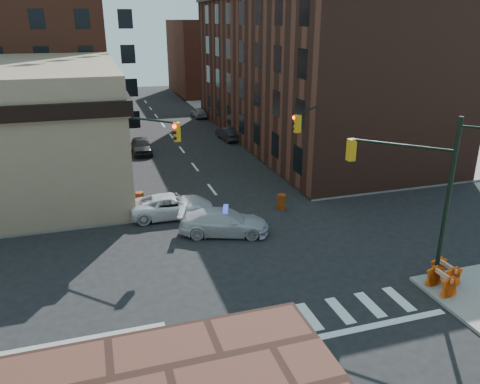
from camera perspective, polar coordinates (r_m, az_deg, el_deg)
ground at (r=26.30m, az=1.99°, el=-6.79°), size 140.00×140.00×0.00m
sidewalk_ne at (r=64.03m, az=11.87°, el=9.12°), size 34.00×54.50×0.15m
commercial_row_ne at (r=49.47m, az=7.85°, el=14.31°), size 14.00×34.00×14.00m
filler_nw at (r=84.55m, az=-23.93°, el=15.91°), size 20.00×18.00×16.00m
filler_ne at (r=83.22m, az=-2.27°, el=16.11°), size 16.00×16.00×12.00m
signal_pole_se at (r=22.84m, az=21.38°, el=0.06°), size 5.40×5.27×8.00m
signal_pole_nw at (r=28.51m, az=-12.76°, el=4.25°), size 3.58×3.67×8.00m
signal_pole_ne at (r=31.59m, az=8.91°, el=6.05°), size 3.67×3.58×8.00m
tree_ne_near at (r=51.18m, az=0.28°, el=10.72°), size 3.00×3.00×4.85m
tree_ne_far at (r=58.75m, az=-2.15°, el=11.94°), size 3.00×3.00×4.85m
police_car at (r=27.61m, az=-1.96°, el=-3.67°), size 5.67×3.70×1.53m
pickup at (r=30.36m, az=-8.32°, el=-1.66°), size 5.43×2.74×1.47m
parked_car_wnear at (r=45.55m, az=-11.93°, el=5.55°), size 1.82×4.39×1.49m
parked_car_wfar at (r=54.48m, az=-14.71°, el=7.62°), size 1.82×4.18×1.34m
parked_car_wdeep at (r=68.13m, az=-14.00°, el=10.10°), size 2.05×4.59×1.31m
parked_car_enear at (r=49.78m, az=-1.42°, el=7.16°), size 1.93×4.34×1.39m
parked_car_efar at (r=61.91m, az=-5.05°, el=9.64°), size 1.61×3.84×1.30m
pedestrian_a at (r=30.08m, az=-17.56°, el=-1.80°), size 0.86×0.75×2.00m
pedestrian_b at (r=32.11m, az=-18.75°, el=-0.52°), size 1.18×1.04×2.01m
pedestrian_c at (r=30.50m, az=-25.00°, el=-2.93°), size 1.00×0.72×1.58m
barrel_road at (r=31.38m, az=5.06°, el=-1.20°), size 0.61×0.61×1.04m
barrel_bank at (r=32.46m, az=-12.11°, el=-0.88°), size 0.71×0.71×1.01m
barricade_se_a at (r=24.57m, az=23.77°, el=-8.99°), size 0.70×1.37×1.02m
barricade_se_b at (r=23.71m, az=23.35°, el=-10.04°), size 0.69×1.35×1.01m
barricade_nw_a at (r=32.15m, az=-13.85°, el=-0.97°), size 1.42×0.91×0.99m
barricade_nw_b at (r=30.89m, az=-23.81°, el=-3.18°), size 1.25×0.84×0.86m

